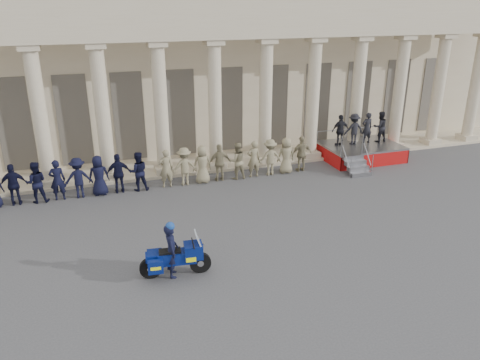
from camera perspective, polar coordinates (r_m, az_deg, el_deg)
name	(u,v)px	position (r m, az deg, el deg)	size (l,w,h in m)	color
ground	(243,248)	(16.24, 0.37, -8.29)	(90.00, 90.00, 0.00)	#3F3F41
building	(162,63)	(28.72, -9.44, 13.93)	(40.00, 12.50, 9.00)	#BFAE8F
officer_rank	(124,173)	(21.11, -14.02, 0.84)	(18.24, 0.67, 1.78)	black
reviewing_stand	(361,136)	(25.53, 14.48, 5.19)	(3.99, 3.89, 2.45)	gray
motorcycle	(176,257)	(14.62, -7.82, -9.34)	(2.20, 0.95, 1.41)	black
rider	(171,249)	(14.47, -8.36, -8.37)	(0.48, 0.68, 1.83)	black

